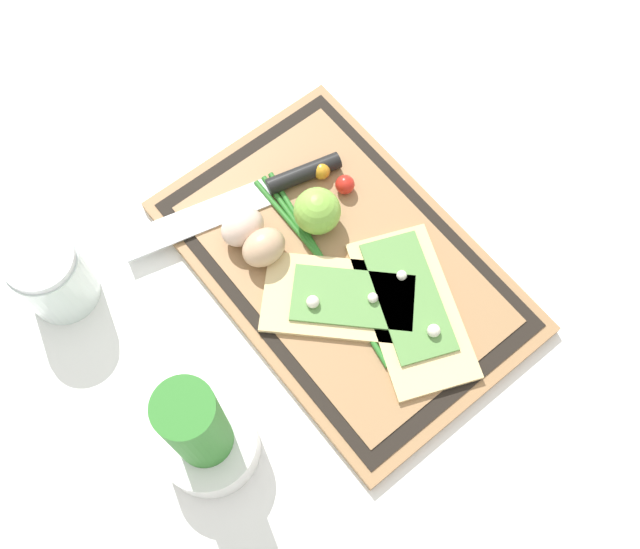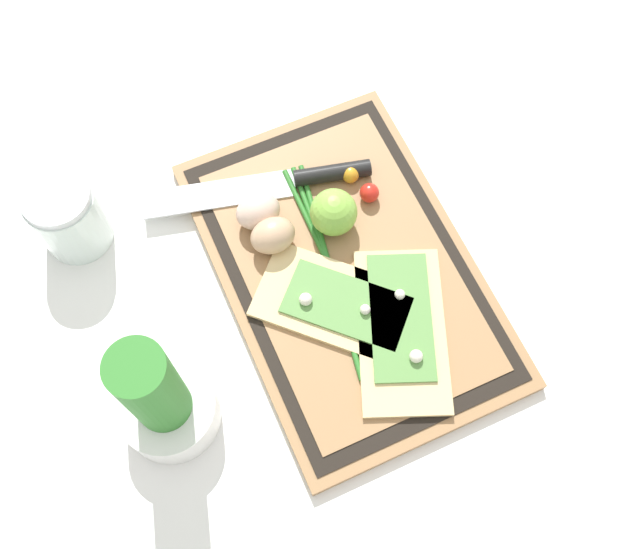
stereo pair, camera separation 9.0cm
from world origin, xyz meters
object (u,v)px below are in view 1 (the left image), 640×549
(egg_pink, at_px, (242,227))
(cherry_tomato_red, at_px, (345,185))
(knife, at_px, (269,188))
(herb_pot, at_px, (204,437))
(pizza_slice_near, at_px, (411,306))
(egg_brown, at_px, (264,247))
(lime, at_px, (317,211))
(pizza_slice_far, at_px, (344,298))
(cherry_tomato_yellow, at_px, (322,171))
(sauce_jar, at_px, (54,278))

(egg_pink, height_order, cherry_tomato_red, egg_pink)
(knife, xyz_separation_m, herb_pot, (-0.22, 0.25, 0.05))
(pizza_slice_near, distance_m, herb_pot, 0.29)
(egg_brown, distance_m, lime, 0.08)
(pizza_slice_far, relative_size, cherry_tomato_yellow, 9.16)
(egg_brown, height_order, sauce_jar, sauce_jar)
(egg_pink, bearing_deg, egg_brown, -174.32)
(knife, height_order, herb_pot, herb_pot)
(knife, bearing_deg, cherry_tomato_red, -127.00)
(egg_brown, bearing_deg, egg_pink, 5.68)
(pizza_slice_far, distance_m, sauce_jar, 0.35)
(lime, bearing_deg, pizza_slice_near, -174.60)
(cherry_tomato_red, relative_size, cherry_tomato_yellow, 1.11)
(egg_brown, bearing_deg, knife, -40.48)
(knife, relative_size, egg_pink, 5.25)
(pizza_slice_near, bearing_deg, knife, 8.75)
(egg_pink, distance_m, lime, 0.09)
(pizza_slice_far, distance_m, egg_brown, 0.12)
(pizza_slice_near, height_order, egg_brown, egg_brown)
(pizza_slice_far, bearing_deg, sauce_jar, 48.43)
(lime, height_order, cherry_tomato_red, lime)
(egg_brown, bearing_deg, herb_pot, 128.29)
(knife, relative_size, cherry_tomato_yellow, 13.13)
(pizza_slice_near, relative_size, knife, 0.78)
(pizza_slice_near, height_order, pizza_slice_far, same)
(cherry_tomato_red, bearing_deg, pizza_slice_near, 166.65)
(pizza_slice_near, relative_size, pizza_slice_far, 1.12)
(cherry_tomato_red, bearing_deg, cherry_tomato_yellow, 15.99)
(egg_pink, relative_size, lime, 0.96)
(pizza_slice_far, bearing_deg, herb_pot, 100.59)
(egg_pink, relative_size, cherry_tomato_red, 2.25)
(cherry_tomato_yellow, bearing_deg, pizza_slice_near, 171.44)
(knife, bearing_deg, lime, -164.13)
(pizza_slice_far, relative_size, egg_pink, 3.66)
(sauce_jar, bearing_deg, cherry_tomato_yellow, -102.46)
(egg_brown, bearing_deg, cherry_tomato_red, -85.82)
(cherry_tomato_yellow, xyz_separation_m, sauce_jar, (0.08, 0.35, 0.02))
(pizza_slice_far, xyz_separation_m, cherry_tomato_red, (0.12, -0.10, 0.01))
(lime, bearing_deg, herb_pot, 118.28)
(egg_brown, xyz_separation_m, lime, (-0.00, -0.08, 0.01))
(pizza_slice_near, bearing_deg, sauce_jar, 47.53)
(cherry_tomato_yellow, height_order, sauce_jar, sauce_jar)
(pizza_slice_far, height_order, egg_brown, egg_brown)
(knife, bearing_deg, pizza_slice_far, 173.36)
(herb_pot, height_order, sauce_jar, herb_pot)
(pizza_slice_near, distance_m, egg_brown, 0.19)
(egg_brown, distance_m, sauce_jar, 0.25)
(knife, xyz_separation_m, sauce_jar, (0.05, 0.28, 0.02))
(knife, xyz_separation_m, egg_pink, (-0.03, 0.06, 0.01))
(egg_brown, bearing_deg, sauce_jar, 61.03)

